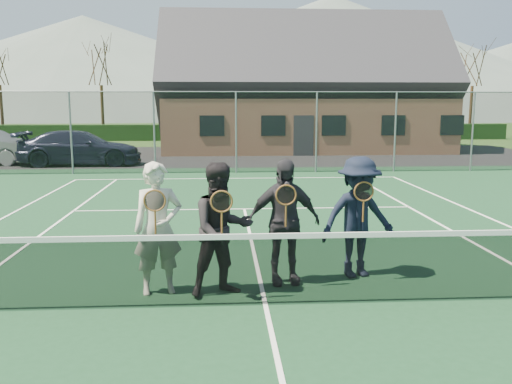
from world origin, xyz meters
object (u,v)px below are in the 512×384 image
car_c (80,148)px  player_a (158,228)px  player_d (358,217)px  player_c (284,222)px  clubhouse (302,78)px  tennis_net (265,266)px  player_b (222,229)px

car_c → player_a: player_a is taller
player_a → player_d: (2.87, 0.55, -0.00)m
player_c → clubhouse: bearing=81.0°
player_d → clubhouse: bearing=83.7°
clubhouse → player_d: (-2.53, -22.89, -3.07)m
tennis_net → player_b: player_b is taller
car_c → clubhouse: bearing=-55.6°
player_b → player_c: (0.88, 0.43, 0.00)m
car_c → player_a: size_ratio=2.79×
player_b → car_c: bearing=110.2°
car_c → player_b: size_ratio=2.79×
car_c → tennis_net: (6.48, -16.52, -0.19)m
car_c → player_b: (5.93, -16.07, 0.19)m
clubhouse → player_d: size_ratio=8.67×
car_c → player_d: bearing=-153.9°
tennis_net → player_d: player_d is taller
player_b → player_d: 2.12m
tennis_net → player_d: 1.88m
tennis_net → player_c: 1.01m
tennis_net → player_b: bearing=140.9°
clubhouse → car_c: bearing=-144.5°
clubhouse → player_b: bearing=-100.9°
clubhouse → player_b: clubhouse is taller
player_a → car_c: bearing=107.6°
player_a → player_b: same height
player_a → player_b: 0.87m
tennis_net → player_c: bearing=69.5°
tennis_net → clubhouse: bearing=80.5°
player_d → player_c: bearing=-168.7°
tennis_net → clubhouse: 24.57m
player_a → player_c: bearing=10.4°
clubhouse → player_a: clubhouse is taller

